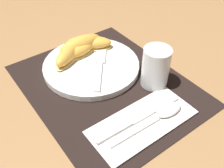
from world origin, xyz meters
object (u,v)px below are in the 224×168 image
at_px(juice_glass, 155,69).
at_px(citrus_wedge_1, 81,45).
at_px(plate, 91,66).
at_px(fork, 100,65).
at_px(knife, 137,119).
at_px(citrus_wedge_2, 78,50).
at_px(citrus_wedge_0, 89,43).
at_px(citrus_wedge_3, 69,53).
at_px(spoon, 160,115).

height_order(juice_glass, citrus_wedge_1, juice_glass).
xyz_separation_m(plate, fork, (0.02, 0.01, 0.01)).
bearing_deg(juice_glass, knife, -59.15).
bearing_deg(citrus_wedge_2, citrus_wedge_0, 104.30).
distance_m(juice_glass, knife, 0.14).
relative_size(fork, citrus_wedge_2, 1.37).
height_order(juice_glass, citrus_wedge_3, juice_glass).
relative_size(knife, spoon, 1.15).
bearing_deg(citrus_wedge_0, citrus_wedge_1, -87.10).
relative_size(spoon, citrus_wedge_0, 1.46).
xyz_separation_m(citrus_wedge_0, citrus_wedge_3, (0.01, -0.07, 0.00)).
bearing_deg(spoon, plate, -174.14).
distance_m(spoon, citrus_wedge_1, 0.30).
distance_m(knife, fork, 0.19).
relative_size(citrus_wedge_0, citrus_wedge_1, 1.02).
relative_size(spoon, citrus_wedge_2, 1.75).
bearing_deg(spoon, citrus_wedge_0, 177.43).
height_order(knife, citrus_wedge_1, citrus_wedge_1).
distance_m(plate, knife, 0.21).
height_order(plate, knife, plate).
bearing_deg(juice_glass, spoon, -36.44).
distance_m(citrus_wedge_1, citrus_wedge_2, 0.02).
bearing_deg(citrus_wedge_2, citrus_wedge_1, 121.66).
bearing_deg(citrus_wedge_3, citrus_wedge_2, 94.07).
relative_size(plate, fork, 1.68).
relative_size(fork, citrus_wedge_0, 1.14).
bearing_deg(citrus_wedge_2, juice_glass, 26.79).
xyz_separation_m(plate, knife, (0.21, -0.02, -0.00)).
distance_m(juice_glass, citrus_wedge_2, 0.22).
bearing_deg(juice_glass, citrus_wedge_2, -153.21).
xyz_separation_m(spoon, citrus_wedge_0, (-0.30, 0.01, 0.02)).
height_order(fork, citrus_wedge_0, citrus_wedge_0).
bearing_deg(knife, juice_glass, 120.85).
xyz_separation_m(plate, spoon, (0.23, 0.02, -0.00)).
relative_size(citrus_wedge_1, citrus_wedge_2, 1.18).
bearing_deg(citrus_wedge_0, citrus_wedge_2, -75.70).
height_order(spoon, citrus_wedge_0, citrus_wedge_0).
bearing_deg(fork, citrus_wedge_2, -165.15).
height_order(knife, fork, fork).
xyz_separation_m(plate, citrus_wedge_3, (-0.05, -0.03, 0.02)).
bearing_deg(citrus_wedge_1, citrus_wedge_3, -74.61).
distance_m(plate, citrus_wedge_0, 0.08).
distance_m(knife, citrus_wedge_1, 0.28).
bearing_deg(citrus_wedge_3, spoon, 11.61).
relative_size(fork, citrus_wedge_3, 1.16).
bearing_deg(spoon, citrus_wedge_1, -177.05).
relative_size(juice_glass, fork, 0.66).
distance_m(spoon, citrus_wedge_2, 0.29).
xyz_separation_m(knife, citrus_wedge_3, (-0.26, -0.01, 0.03)).
height_order(citrus_wedge_0, citrus_wedge_2, citrus_wedge_0).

